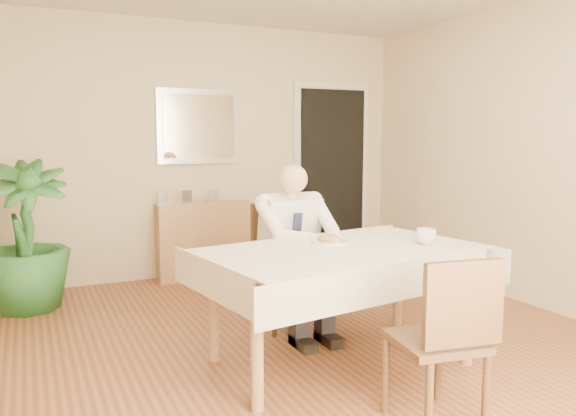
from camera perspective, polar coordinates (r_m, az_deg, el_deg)
name	(u,v)px	position (r m, az deg, el deg)	size (l,w,h in m)	color
room	(311,160)	(3.58, 2.39, 4.92)	(5.00, 5.02, 2.60)	brown
doorway	(332,176)	(6.50, 4.47, 3.30)	(0.96, 0.07, 2.10)	silver
mirror	(199,126)	(5.88, -9.07, 8.18)	(0.86, 0.04, 0.76)	silver
dining_table	(341,261)	(3.56, 5.36, -5.38)	(1.87, 1.27, 0.75)	#B08251
chair_far	(282,256)	(4.36, -0.59, -4.89)	(0.50, 0.50, 0.94)	#3F2618
chair_near	(447,333)	(2.92, 15.81, -12.12)	(0.47, 0.47, 0.87)	#3F2618
seated_man	(299,242)	(4.07, 1.12, -3.43)	(0.48, 0.72, 1.24)	white
plate	(329,242)	(3.70, 4.22, -3.43)	(0.26, 0.26, 0.02)	white
food	(329,238)	(3.69, 4.22, -3.09)	(0.14, 0.14, 0.06)	brown
knife	(339,240)	(3.66, 5.23, -3.27)	(0.01, 0.01, 0.13)	silver
fork	(328,241)	(3.62, 4.14, -3.37)	(0.01, 0.01, 0.13)	silver
coffee_mug	(426,236)	(3.75, 13.84, -2.81)	(0.13, 0.13, 0.10)	white
sideboard	(205,241)	(5.83, -8.43, -3.30)	(0.97, 0.33, 0.77)	#B08251
photo_frame_left	(163,198)	(5.72, -12.56, 1.03)	(0.10, 0.02, 0.14)	silver
photo_frame_center	(187,197)	(5.73, -10.22, 1.10)	(0.10, 0.02, 0.14)	silver
photo_frame_right	(213,196)	(5.81, -7.62, 1.23)	(0.10, 0.02, 0.14)	silver
potted_palm	(25,236)	(5.15, -25.18, -2.56)	(0.70, 0.70, 1.26)	#1E4D1E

